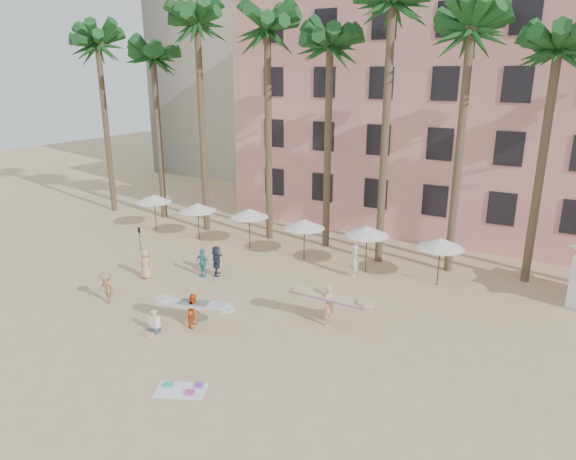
# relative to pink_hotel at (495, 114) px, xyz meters

# --- Properties ---
(ground) EXTENTS (120.00, 120.00, 0.00)m
(ground) POSITION_rel_pink_hotel_xyz_m (-7.00, -26.00, -8.00)
(ground) COLOR #D1B789
(ground) RESTS_ON ground
(pink_hotel) EXTENTS (35.00, 14.00, 16.00)m
(pink_hotel) POSITION_rel_pink_hotel_xyz_m (0.00, 0.00, 0.00)
(pink_hotel) COLOR #FAA298
(pink_hotel) RESTS_ON ground
(palm_row) EXTENTS (44.40, 5.40, 16.30)m
(palm_row) POSITION_rel_pink_hotel_xyz_m (-6.49, -11.00, 4.97)
(palm_row) COLOR brown
(palm_row) RESTS_ON ground
(umbrella_row) EXTENTS (22.50, 2.70, 2.73)m
(umbrella_row) POSITION_rel_pink_hotel_xyz_m (-10.00, -13.50, -5.67)
(umbrella_row) COLOR #332B23
(umbrella_row) RESTS_ON ground
(beach_towel) EXTENTS (2.05, 1.66, 0.14)m
(beach_towel) POSITION_rel_pink_hotel_xyz_m (-5.48, -27.47, -7.97)
(beach_towel) COLOR white
(beach_towel) RESTS_ON ground
(carrier_yellow) EXTENTS (3.34, 1.19, 1.91)m
(carrier_yellow) POSITION_rel_pink_hotel_xyz_m (-3.10, -20.34, -6.94)
(carrier_yellow) COLOR tan
(carrier_yellow) RESTS_ON ground
(carrier_white) EXTENTS (3.25, 1.28, 1.54)m
(carrier_white) POSITION_rel_pink_hotel_xyz_m (-8.23, -23.45, -7.15)
(carrier_white) COLOR #E25917
(carrier_white) RESTS_ON ground
(beachgoers) EXTENTS (10.62, 9.94, 1.88)m
(beachgoers) POSITION_rel_pink_hotel_xyz_m (-11.33, -19.53, -7.15)
(beachgoers) COLOR white
(beachgoers) RESTS_ON ground
(paddle) EXTENTS (0.18, 0.04, 2.23)m
(paddle) POSITION_rel_pink_hotel_xyz_m (-16.07, -18.86, -6.59)
(paddle) COLOR black
(paddle) RESTS_ON ground
(seated_man) EXTENTS (0.44, 0.76, 0.99)m
(seated_man) POSITION_rel_pink_hotel_xyz_m (-9.38, -24.82, -7.66)
(seated_man) COLOR #3F3F4C
(seated_man) RESTS_ON ground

